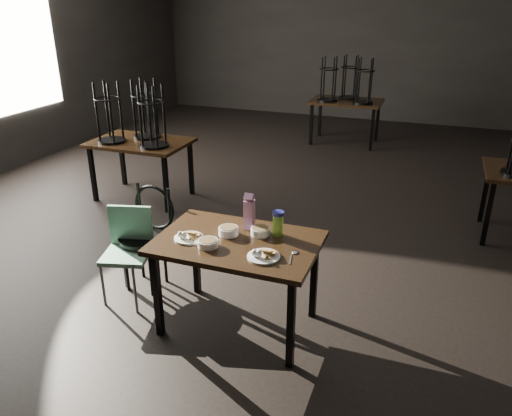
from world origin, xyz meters
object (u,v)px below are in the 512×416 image
at_px(main_table, 237,250).
at_px(school_chair, 129,246).
at_px(water_bottle, 278,223).
at_px(bentwood_chair, 148,229).
at_px(juice_carton, 249,212).

height_order(main_table, school_chair, school_chair).
xyz_separation_m(main_table, school_chair, (-1.02, 0.08, -0.19)).
bearing_deg(water_bottle, main_table, -143.98).
bearing_deg(bentwood_chair, water_bottle, -0.37).
height_order(juice_carton, school_chair, juice_carton).
xyz_separation_m(main_table, bentwood_chair, (-0.98, 0.32, -0.13)).
bearing_deg(juice_carton, bentwood_chair, 174.50).
distance_m(water_bottle, bentwood_chair, 1.28).
relative_size(juice_carton, bentwood_chair, 0.32).
height_order(juice_carton, water_bottle, juice_carton).
relative_size(bentwood_chair, school_chair, 1.13).
height_order(juice_carton, bentwood_chair, juice_carton).
relative_size(main_table, water_bottle, 6.16).
bearing_deg(school_chair, bentwood_chair, 64.57).
bearing_deg(school_chair, juice_carton, -7.02).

